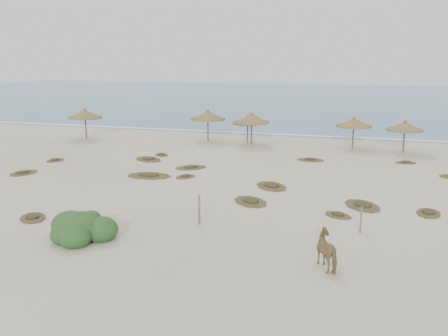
{
  "coord_description": "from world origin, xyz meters",
  "views": [
    {
      "loc": [
        8.09,
        -23.04,
        7.52
      ],
      "look_at": [
        -0.4,
        5.0,
        1.03
      ],
      "focal_mm": 40.0,
      "sensor_mm": 36.0,
      "label": 1
    }
  ],
  "objects": [
    {
      "name": "ground",
      "position": [
        0.0,
        0.0,
        0.0
      ],
      "size": [
        160.0,
        160.0,
        0.0
      ],
      "primitive_type": "plane",
      "color": "beige",
      "rests_on": "ground"
    },
    {
      "name": "ocean",
      "position": [
        0.0,
        75.0,
        0.0
      ],
      "size": [
        200.0,
        100.0,
        0.01
      ],
      "primitive_type": "cube",
      "color": "#2D5687",
      "rests_on": "ground"
    },
    {
      "name": "foam_line",
      "position": [
        0.0,
        26.0,
        0.0
      ],
      "size": [
        70.0,
        0.6,
        0.01
      ],
      "primitive_type": "cube",
      "color": "white",
      "rests_on": "ground"
    },
    {
      "name": "palapa_0",
      "position": [
        -18.01,
        18.0,
        2.31
      ],
      "size": [
        3.64,
        3.64,
        2.97
      ],
      "rotation": [
        0.0,
        0.0,
        0.16
      ],
      "color": "#4E3B28",
      "rests_on": "ground"
    },
    {
      "name": "palapa_1",
      "position": [
        -6.54,
        20.16,
        2.31
      ],
      "size": [
        3.49,
        3.49,
        2.98
      ],
      "rotation": [
        0.0,
        0.0,
        0.11
      ],
      "color": "#4E3B28",
      "rests_on": "ground"
    },
    {
      "name": "palapa_2",
      "position": [
        -2.75,
        20.08,
        2.05
      ],
      "size": [
        3.55,
        3.55,
        2.64
      ],
      "rotation": [
        0.0,
        0.0,
        0.31
      ],
      "color": "#4E3B28",
      "rests_on": "ground"
    },
    {
      "name": "palapa_3",
      "position": [
        -2.2,
        19.3,
        2.28
      ],
      "size": [
        3.62,
        3.62,
        2.94
      ],
      "rotation": [
        0.0,
        0.0,
        0.17
      ],
      "color": "#4E3B28",
      "rests_on": "ground"
    },
    {
      "name": "palapa_4",
      "position": [
        6.45,
        20.08,
        2.16
      ],
      "size": [
        3.84,
        3.84,
        2.78
      ],
      "rotation": [
        0.0,
        0.0,
        0.37
      ],
      "color": "#4E3B28",
      "rests_on": "ground"
    },
    {
      "name": "palapa_5",
      "position": [
        10.46,
        19.12,
        2.12
      ],
      "size": [
        3.24,
        3.24,
        2.74
      ],
      "rotation": [
        0.0,
        0.0,
        -0.11
      ],
      "color": "#4E3B28",
      "rests_on": "ground"
    },
    {
      "name": "horse",
      "position": [
        6.82,
        -5.65,
        0.68
      ],
      "size": [
        1.5,
        1.76,
        1.37
      ],
      "primitive_type": "imported",
      "rotation": [
        0.0,
        0.0,
        3.72
      ],
      "color": "olive",
      "rests_on": "ground"
    },
    {
      "name": "fence_post_near",
      "position": [
        0.64,
        -2.37,
        0.69
      ],
      "size": [
        0.14,
        0.14,
        1.38
      ],
      "primitive_type": "cylinder",
      "rotation": [
        0.0,
        0.0,
        0.42
      ],
      "color": "#6E6552",
      "rests_on": "ground"
    },
    {
      "name": "fence_post_far",
      "position": [
        7.8,
        -1.43,
        0.59
      ],
      "size": [
        0.09,
        0.09,
        1.19
      ],
      "primitive_type": "cylinder",
      "rotation": [
        0.0,
        0.0,
        0.04
      ],
      "color": "#6E6552",
      "rests_on": "ground"
    },
    {
      "name": "bush",
      "position": [
        -3.51,
        -5.64,
        0.45
      ],
      "size": [
        3.09,
        2.72,
        1.38
      ],
      "rotation": [
        0.0,
        0.0,
        0.09
      ],
      "color": "#2F5524",
      "rests_on": "ground"
    },
    {
      "name": "scrub_0",
      "position": [
        -14.02,
        3.96,
        0.05
      ],
      "size": [
        1.64,
        2.26,
        0.16
      ],
      "rotation": [
        0.0,
        0.0,
        1.42
      ],
      "color": "brown",
      "rests_on": "ground"
    },
    {
      "name": "scrub_1",
      "position": [
        -5.7,
        5.67,
        0.05
      ],
      "size": [
        3.04,
        2.05,
        0.16
      ],
      "rotation": [
        0.0,
        0.0,
        0.04
      ],
      "color": "brown",
      "rests_on": "ground"
    },
    {
      "name": "scrub_2",
      "position": [
        -3.33,
        6.1,
        0.05
      ],
      "size": [
        1.51,
        1.76,
        0.16
      ],
      "rotation": [
        0.0,
        0.0,
        1.13
      ],
      "color": "brown",
      "rests_on": "ground"
    },
    {
      "name": "scrub_3",
      "position": [
        2.46,
        5.29,
        0.05
      ],
      "size": [
        2.74,
        3.0,
        0.16
      ],
      "rotation": [
        0.0,
        0.0,
        2.15
      ],
      "color": "brown",
      "rests_on": "ground"
    },
    {
      "name": "scrub_4",
      "position": [
        10.93,
        2.35,
        0.05
      ],
      "size": [
        1.35,
        1.89,
        0.16
      ],
      "rotation": [
        0.0,
        0.0,
        1.45
      ],
      "color": "brown",
      "rests_on": "ground"
    },
    {
      "name": "scrub_6",
      "position": [
        -8.05,
        10.56,
        0.05
      ],
      "size": [
        3.01,
        2.79,
        0.16
      ],
      "rotation": [
        0.0,
        0.0,
        2.53
      ],
      "color": "brown",
      "rests_on": "ground"
    },
    {
      "name": "scrub_7",
      "position": [
        3.7,
        13.87,
        0.05
      ],
      "size": [
        2.11,
        1.46,
        0.16
      ],
      "rotation": [
        0.0,
        0.0,
        0.07
      ],
      "color": "brown",
      "rests_on": "ground"
    },
    {
      "name": "scrub_8",
      "position": [
        -14.54,
        8.18,
        0.05
      ],
      "size": [
        1.32,
        1.73,
        0.16
      ],
      "rotation": [
        0.0,
        0.0,
        1.35
      ],
      "color": "brown",
      "rests_on": "ground"
    },
    {
      "name": "scrub_9",
      "position": [
        2.05,
        1.78,
        0.05
      ],
      "size": [
        2.73,
        2.83,
        0.16
      ],
      "rotation": [
        0.0,
        0.0,
        2.27
      ],
      "color": "brown",
      "rests_on": "ground"
    },
    {
      "name": "scrub_10",
      "position": [
        10.5,
        14.89,
        0.05
      ],
      "size": [
        1.74,
        1.35,
        0.16
      ],
      "rotation": [
        0.0,
        0.0,
        0.25
      ],
      "color": "brown",
      "rests_on": "ground"
    },
    {
      "name": "scrub_11",
      "position": [
        -7.27,
        -3.91,
        0.05
      ],
      "size": [
        2.07,
        2.15,
        0.16
      ],
      "rotation": [
        0.0,
        0.0,
        2.27
      ],
      "color": "brown",
      "rests_on": "ground"
    },
    {
      "name": "scrub_12",
      "position": [
        6.68,
        0.73,
        0.05
      ],
      "size": [
        1.74,
        1.62,
        0.16
      ],
      "rotation": [
        0.0,
        0.0,
        2.52
      ],
      "color": "brown",
      "rests_on": "ground"
    },
    {
      "name": "scrub_13",
      "position": [
        -3.97,
        8.76,
        0.05
      ],
      "size": [
        2.67,
        2.61,
        0.16
      ],
      "rotation": [
        0.0,
        0.0,
        0.73
      ],
      "color": "brown",
      "rests_on": "ground"
    },
    {
      "name": "scrub_14",
      "position": [
        -7.83,
        12.47,
        0.05
      ],
      "size": [
        1.62,
        1.76,
        0.16
      ],
      "rotation": [
        0.0,
        0.0,
        2.16
      ],
      "color": "brown",
      "rests_on": "ground"
    },
    {
      "name": "scrub_15",
      "position": [
        7.77,
        2.73,
        0.05
      ],
      "size": [
        2.6,
        2.93,
        0.16
      ],
      "rotation": [
        0.0,
        0.0,
        2.08
      ],
      "color": "brown",
      "rests_on": "ground"
    }
  ]
}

